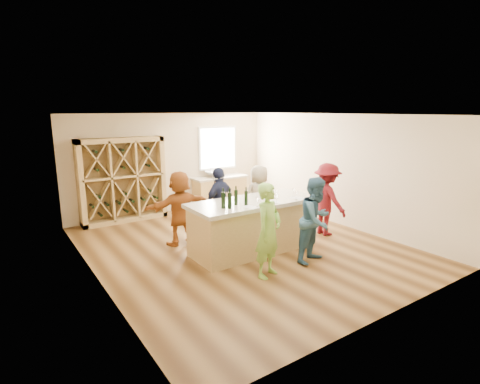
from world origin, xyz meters
TOP-DOWN VIEW (x-y plane):
  - floor at (0.00, 0.00)m, footprint 6.00×7.00m
  - ceiling at (0.00, 0.00)m, footprint 6.00×7.00m
  - wall_back at (0.00, 3.55)m, footprint 6.00×0.10m
  - wall_front at (0.00, -3.55)m, footprint 6.00×0.10m
  - wall_left at (-3.05, 0.00)m, footprint 0.10×7.00m
  - wall_right at (3.05, 0.00)m, footprint 0.10×7.00m
  - window_frame at (1.50, 3.47)m, footprint 1.30×0.06m
  - window_pane at (1.50, 3.44)m, footprint 1.18×0.01m
  - wine_rack at (-1.50, 3.27)m, footprint 2.20×0.45m
  - back_counter_base at (1.40, 3.20)m, footprint 1.60×0.58m
  - back_counter_top at (1.40, 3.20)m, footprint 1.70×0.62m
  - sink at (1.20, 3.20)m, footprint 0.54×0.54m
  - faucet at (1.20, 3.38)m, footprint 0.02×0.02m
  - tasting_counter_base at (0.07, -0.35)m, footprint 2.60×1.00m
  - tasting_counter_top at (0.07, -0.35)m, footprint 2.72×1.12m
  - wine_bottle_a at (-0.78, -0.53)m, footprint 0.08×0.08m
  - wine_bottle_b at (-0.69, -0.62)m, footprint 0.09×0.09m
  - wine_bottle_c at (-0.44, -0.45)m, footprint 0.09×0.09m
  - wine_bottle_d at (-0.28, -0.58)m, footprint 0.08×0.08m
  - wine_glass_a at (-0.20, -0.82)m, footprint 0.08×0.08m
  - wine_glass_b at (0.28, -0.81)m, footprint 0.09×0.09m
  - wine_glass_c at (0.82, -0.80)m, footprint 0.08×0.08m
  - wine_glass_d at (0.56, -0.48)m, footprint 0.08×0.08m
  - wine_glass_e at (0.96, -0.56)m, footprint 0.08×0.08m
  - tasting_menu_a at (-0.30, -0.76)m, footprint 0.28×0.33m
  - tasting_menu_b at (0.32, -0.70)m, footprint 0.29×0.34m
  - tasting_menu_c at (0.95, -0.70)m, footprint 0.32×0.38m
  - person_near_left at (-0.45, -1.48)m, footprint 0.74×0.65m
  - person_near_right at (0.72, -1.48)m, footprint 0.90×0.64m
  - person_server at (2.10, -0.47)m, footprint 0.56×1.12m
  - person_far_mid at (-0.10, 0.72)m, footprint 1.07×0.78m
  - person_far_right at (1.02, 0.74)m, footprint 0.83×0.59m
  - person_far_left at (-1.02, 0.88)m, footprint 1.54×0.65m
  - wine_glass_f at (0.02, -0.15)m, footprint 0.07×0.07m

SIDE VIEW (x-z plane):
  - floor at x=0.00m, z-range -0.10..0.00m
  - back_counter_base at x=1.40m, z-range 0.00..0.86m
  - tasting_counter_base at x=0.07m, z-range 0.00..1.00m
  - person_far_right at x=1.02m, z-range 0.00..1.59m
  - person_far_left at x=-1.02m, z-range 0.00..1.63m
  - person_far_mid at x=-0.10m, z-range 0.00..1.64m
  - person_near_right at x=0.72m, z-range 0.00..1.66m
  - person_near_left at x=-0.45m, z-range 0.00..1.68m
  - person_server at x=2.10m, z-range 0.00..1.70m
  - back_counter_top at x=1.40m, z-range 0.86..0.92m
  - sink at x=1.20m, z-range 0.92..1.11m
  - tasting_counter_top at x=0.07m, z-range 1.00..1.08m
  - faucet at x=1.20m, z-range 0.92..1.22m
  - tasting_menu_a at x=-0.30m, z-range 1.08..1.08m
  - tasting_menu_b at x=0.32m, z-range 1.08..1.08m
  - tasting_menu_c at x=0.95m, z-range 1.08..1.08m
  - wine_rack at x=-1.50m, z-range 0.00..2.20m
  - wine_glass_c at x=0.82m, z-range 1.08..1.24m
  - wine_glass_d at x=0.56m, z-range 1.08..1.25m
  - wine_glass_e at x=0.96m, z-range 1.08..1.25m
  - wine_glass_f at x=0.02m, z-range 1.08..1.26m
  - wine_glass_a at x=-0.20m, z-range 1.08..1.26m
  - wine_glass_b at x=0.28m, z-range 1.08..1.27m
  - wine_bottle_d at x=-0.28m, z-range 1.08..1.36m
  - wine_bottle_c at x=-0.44m, z-range 1.08..1.38m
  - wine_bottle_a at x=-0.78m, z-range 1.08..1.39m
  - wine_bottle_b at x=-0.69m, z-range 1.08..1.39m
  - wall_back at x=0.00m, z-range 0.00..2.80m
  - wall_front at x=0.00m, z-range 0.00..2.80m
  - wall_left at x=-3.05m, z-range 0.00..2.80m
  - wall_right at x=3.05m, z-range 0.00..2.80m
  - window_frame at x=1.50m, z-range 1.10..2.40m
  - window_pane at x=1.50m, z-range 1.16..2.34m
  - ceiling at x=0.00m, z-range 2.80..2.90m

